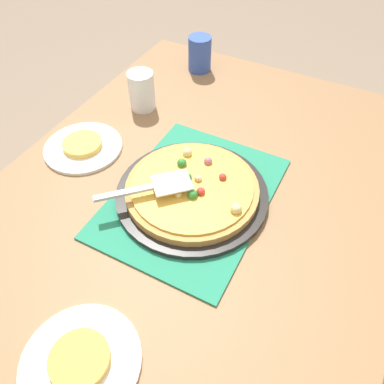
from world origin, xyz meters
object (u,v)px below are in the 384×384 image
served_slice_right (82,144)px  pizza_server (152,187)px  plate_far_right (83,147)px  plate_near_left (81,362)px  served_slice_left (79,359)px  pizza (192,188)px  cup_far (142,91)px  cup_near (200,54)px  pizza_pan (192,194)px

served_slice_right → pizza_server: 0.31m
pizza_server → plate_far_right: bearing=-107.0°
plate_near_left → served_slice_left: 0.01m
pizza → pizza_server: size_ratio=1.69×
served_slice_left → cup_far: bearing=-155.6°
cup_near → pizza_pan: bearing=25.1°
plate_far_right → plate_near_left: bearing=38.1°
pizza_pan → plate_near_left: size_ratio=1.73×
cup_near → served_slice_left: bearing=15.0°
pizza → cup_near: cup_near is taller
pizza → cup_far: (-0.27, -0.32, 0.03)m
pizza_pan → pizza: (-0.00, 0.00, 0.02)m
pizza_pan → plate_near_left: (0.45, 0.01, -0.01)m
served_slice_left → plate_near_left: bearing=90.0°
cup_near → plate_far_right: bearing=-10.1°
plate_near_left → pizza: bearing=-179.0°
pizza_pan → served_slice_right: (-0.02, -0.36, 0.01)m
cup_near → cup_far: same height
cup_near → plate_near_left: bearing=15.0°
served_slice_left → plate_far_right: bearing=-141.9°
pizza → cup_near: bearing=-154.8°
pizza → pizza_server: pizza_server is taller
plate_near_left → cup_near: size_ratio=1.83×
plate_far_right → cup_far: (-0.25, 0.04, 0.06)m
served_slice_left → pizza_server: size_ratio=0.56×
plate_near_left → pizza_server: 0.40m
pizza_server → served_slice_right: bearing=-107.0°
pizza → served_slice_right: size_ratio=3.00×
plate_near_left → served_slice_right: 0.60m
plate_far_right → cup_far: 0.26m
plate_near_left → served_slice_right: served_slice_right is taller
pizza → served_slice_right: 0.36m
served_slice_left → cup_near: 1.05m
served_slice_left → pizza_pan: bearing=-178.9°
plate_far_right → served_slice_right: served_slice_right is taller
pizza → cup_near: size_ratio=2.75×
plate_far_right → served_slice_right: size_ratio=2.00×
pizza_pan → pizza: bearing=147.4°
served_slice_right → cup_near: size_ratio=0.92×
plate_near_left → pizza_server: pizza_server is taller
plate_near_left → served_slice_right: (-0.47, -0.37, 0.01)m
served_slice_left → cup_near: bearing=-165.0°
served_slice_left → cup_far: size_ratio=0.92×
served_slice_left → pizza_server: bearing=-168.3°
plate_far_right → pizza_server: size_ratio=1.13×
served_slice_right → cup_near: 0.55m
cup_near → cup_far: (0.29, -0.05, 0.00)m
pizza → cup_near: 0.62m
served_slice_right → pizza_pan: bearing=86.7°
cup_far → pizza_server: size_ratio=0.61×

